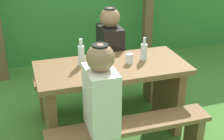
{
  "coord_description": "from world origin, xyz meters",
  "views": [
    {
      "loc": [
        -0.79,
        -2.56,
        1.93
      ],
      "look_at": [
        0.0,
        0.0,
        0.69
      ],
      "focal_mm": 51.21,
      "sensor_mm": 36.0,
      "label": 1
    }
  ],
  "objects_px": {
    "picnic_table": "(112,88)",
    "bench_near": "(130,135)",
    "drinking_glass": "(129,59)",
    "bottle_left": "(81,54)",
    "cell_phone": "(93,67)",
    "person_black_coat": "(110,44)",
    "bottle_right": "(144,51)",
    "bench_far": "(99,83)",
    "person_white_shirt": "(101,92)"
  },
  "relations": [
    {
      "from": "picnic_table",
      "to": "bench_near",
      "type": "relative_size",
      "value": 1.0
    },
    {
      "from": "drinking_glass",
      "to": "bottle_left",
      "type": "relative_size",
      "value": 0.37
    },
    {
      "from": "drinking_glass",
      "to": "cell_phone",
      "type": "relative_size",
      "value": 0.67
    },
    {
      "from": "bench_near",
      "to": "person_black_coat",
      "type": "height_order",
      "value": "person_black_coat"
    },
    {
      "from": "picnic_table",
      "to": "person_black_coat",
      "type": "distance_m",
      "value": 0.58
    },
    {
      "from": "bottle_left",
      "to": "bench_near",
      "type": "bearing_deg",
      "value": -66.09
    },
    {
      "from": "bench_near",
      "to": "bottle_right",
      "type": "bearing_deg",
      "value": 58.72
    },
    {
      "from": "bottle_left",
      "to": "cell_phone",
      "type": "distance_m",
      "value": 0.16
    },
    {
      "from": "bench_near",
      "to": "bottle_right",
      "type": "height_order",
      "value": "bottle_right"
    },
    {
      "from": "drinking_glass",
      "to": "person_black_coat",
      "type": "bearing_deg",
      "value": 94.06
    },
    {
      "from": "bench_near",
      "to": "bench_far",
      "type": "xyz_separation_m",
      "value": [
        0.0,
        1.01,
        0.0
      ]
    },
    {
      "from": "person_black_coat",
      "to": "bottle_right",
      "type": "height_order",
      "value": "person_black_coat"
    },
    {
      "from": "bench_near",
      "to": "person_black_coat",
      "type": "bearing_deg",
      "value": 82.39
    },
    {
      "from": "person_white_shirt",
      "to": "drinking_glass",
      "type": "distance_m",
      "value": 0.65
    },
    {
      "from": "picnic_table",
      "to": "drinking_glass",
      "type": "distance_m",
      "value": 0.33
    },
    {
      "from": "picnic_table",
      "to": "cell_phone",
      "type": "xyz_separation_m",
      "value": [
        -0.18,
        0.0,
        0.24
      ]
    },
    {
      "from": "bench_far",
      "to": "person_black_coat",
      "type": "relative_size",
      "value": 1.95
    },
    {
      "from": "picnic_table",
      "to": "person_white_shirt",
      "type": "bearing_deg",
      "value": -116.0
    },
    {
      "from": "person_black_coat",
      "to": "bottle_right",
      "type": "bearing_deg",
      "value": -67.01
    },
    {
      "from": "person_white_shirt",
      "to": "bench_far",
      "type": "bearing_deg",
      "value": 76.34
    },
    {
      "from": "cell_phone",
      "to": "bottle_right",
      "type": "bearing_deg",
      "value": 13.94
    },
    {
      "from": "bench_far",
      "to": "bottle_left",
      "type": "bearing_deg",
      "value": -122.73
    },
    {
      "from": "picnic_table",
      "to": "cell_phone",
      "type": "relative_size",
      "value": 10.0
    },
    {
      "from": "bench_near",
      "to": "person_black_coat",
      "type": "relative_size",
      "value": 1.95
    },
    {
      "from": "picnic_table",
      "to": "bottle_right",
      "type": "relative_size",
      "value": 6.29
    },
    {
      "from": "drinking_glass",
      "to": "bench_near",
      "type": "bearing_deg",
      "value": -108.66
    },
    {
      "from": "picnic_table",
      "to": "bench_near",
      "type": "xyz_separation_m",
      "value": [
        0.0,
        -0.5,
        -0.19
      ]
    },
    {
      "from": "person_white_shirt",
      "to": "drinking_glass",
      "type": "bearing_deg",
      "value": 50.35
    },
    {
      "from": "picnic_table",
      "to": "bench_far",
      "type": "height_order",
      "value": "picnic_table"
    },
    {
      "from": "person_white_shirt",
      "to": "person_black_coat",
      "type": "bearing_deg",
      "value": 69.29
    },
    {
      "from": "person_black_coat",
      "to": "cell_phone",
      "type": "xyz_separation_m",
      "value": [
        -0.32,
        -0.5,
        -0.02
      ]
    },
    {
      "from": "drinking_glass",
      "to": "cell_phone",
      "type": "distance_m",
      "value": 0.36
    },
    {
      "from": "bench_far",
      "to": "person_black_coat",
      "type": "bearing_deg",
      "value": -1.42
    },
    {
      "from": "picnic_table",
      "to": "bench_far",
      "type": "xyz_separation_m",
      "value": [
        0.0,
        0.5,
        -0.19
      ]
    },
    {
      "from": "picnic_table",
      "to": "bottle_left",
      "type": "height_order",
      "value": "bottle_left"
    },
    {
      "from": "picnic_table",
      "to": "person_white_shirt",
      "type": "distance_m",
      "value": 0.61
    },
    {
      "from": "person_black_coat",
      "to": "picnic_table",
      "type": "bearing_deg",
      "value": -105.01
    },
    {
      "from": "picnic_table",
      "to": "bottle_left",
      "type": "distance_m",
      "value": 0.44
    },
    {
      "from": "bottle_left",
      "to": "bench_far",
      "type": "bearing_deg",
      "value": 57.27
    },
    {
      "from": "picnic_table",
      "to": "person_white_shirt",
      "type": "relative_size",
      "value": 1.95
    },
    {
      "from": "bench_near",
      "to": "bottle_left",
      "type": "distance_m",
      "value": 0.84
    },
    {
      "from": "bench_near",
      "to": "cell_phone",
      "type": "bearing_deg",
      "value": 109.92
    },
    {
      "from": "bottle_left",
      "to": "person_white_shirt",
      "type": "bearing_deg",
      "value": -88.05
    },
    {
      "from": "picnic_table",
      "to": "drinking_glass",
      "type": "relative_size",
      "value": 14.86
    },
    {
      "from": "picnic_table",
      "to": "cell_phone",
      "type": "height_order",
      "value": "cell_phone"
    },
    {
      "from": "bench_far",
      "to": "bench_near",
      "type": "bearing_deg",
      "value": -90.0
    },
    {
      "from": "picnic_table",
      "to": "person_black_coat",
      "type": "height_order",
      "value": "person_black_coat"
    },
    {
      "from": "bottle_left",
      "to": "bottle_right",
      "type": "relative_size",
      "value": 1.14
    },
    {
      "from": "bottle_right",
      "to": "bottle_left",
      "type": "bearing_deg",
      "value": 174.87
    },
    {
      "from": "bottle_right",
      "to": "bench_near",
      "type": "bearing_deg",
      "value": -121.28
    }
  ]
}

